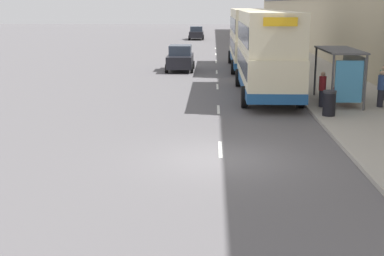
{
  "coord_description": "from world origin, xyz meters",
  "views": [
    {
      "loc": [
        -0.27,
        -15.88,
        4.67
      ],
      "look_at": [
        -1.44,
        14.1,
        -2.32
      ],
      "focal_mm": 50.0,
      "sensor_mm": 36.0,
      "label": 1
    }
  ],
  "objects_px": {
    "double_decker_bus_near": "(267,52)",
    "double_decker_bus_ahead": "(250,37)",
    "car_0": "(180,58)",
    "litter_bin": "(329,103)",
    "bus_shelter": "(345,66)",
    "pedestrian_1": "(355,79)",
    "pedestrian_3": "(383,83)",
    "car_1": "(196,33)",
    "pedestrian_at_shelter": "(381,88)",
    "pedestrian_2": "(322,89)"
  },
  "relations": [
    {
      "from": "pedestrian_2",
      "to": "pedestrian_3",
      "type": "distance_m",
      "value": 3.73
    },
    {
      "from": "double_decker_bus_near",
      "to": "pedestrian_at_shelter",
      "type": "height_order",
      "value": "double_decker_bus_near"
    },
    {
      "from": "pedestrian_1",
      "to": "litter_bin",
      "type": "bearing_deg",
      "value": -115.13
    },
    {
      "from": "car_0",
      "to": "bus_shelter",
      "type": "bearing_deg",
      "value": 122.25
    },
    {
      "from": "double_decker_bus_ahead",
      "to": "pedestrian_1",
      "type": "bearing_deg",
      "value": -70.92
    },
    {
      "from": "car_0",
      "to": "litter_bin",
      "type": "relative_size",
      "value": 3.77
    },
    {
      "from": "double_decker_bus_ahead",
      "to": "car_0",
      "type": "relative_size",
      "value": 2.7
    },
    {
      "from": "double_decker_bus_near",
      "to": "pedestrian_3",
      "type": "xyz_separation_m",
      "value": [
        5.39,
        -1.64,
        -1.31
      ]
    },
    {
      "from": "pedestrian_1",
      "to": "pedestrian_2",
      "type": "height_order",
      "value": "pedestrian_1"
    },
    {
      "from": "bus_shelter",
      "to": "car_1",
      "type": "distance_m",
      "value": 48.23
    },
    {
      "from": "double_decker_bus_near",
      "to": "double_decker_bus_ahead",
      "type": "height_order",
      "value": "same"
    },
    {
      "from": "double_decker_bus_near",
      "to": "pedestrian_1",
      "type": "bearing_deg",
      "value": -9.0
    },
    {
      "from": "pedestrian_1",
      "to": "double_decker_bus_ahead",
      "type": "bearing_deg",
      "value": 109.08
    },
    {
      "from": "car_1",
      "to": "pedestrian_1",
      "type": "distance_m",
      "value": 46.49
    },
    {
      "from": "pedestrian_3",
      "to": "litter_bin",
      "type": "xyz_separation_m",
      "value": [
        -3.32,
        -3.84,
        -0.31
      ]
    },
    {
      "from": "double_decker_bus_ahead",
      "to": "litter_bin",
      "type": "distance_m",
      "value": 17.76
    },
    {
      "from": "double_decker_bus_near",
      "to": "car_0",
      "type": "distance_m",
      "value": 11.85
    },
    {
      "from": "double_decker_bus_near",
      "to": "double_decker_bus_ahead",
      "type": "distance_m",
      "value": 12.07
    },
    {
      "from": "car_0",
      "to": "pedestrian_3",
      "type": "xyz_separation_m",
      "value": [
        10.46,
        -12.26,
        0.09
      ]
    },
    {
      "from": "bus_shelter",
      "to": "litter_bin",
      "type": "distance_m",
      "value": 3.32
    },
    {
      "from": "double_decker_bus_ahead",
      "to": "car_0",
      "type": "distance_m",
      "value": 5.37
    },
    {
      "from": "double_decker_bus_ahead",
      "to": "pedestrian_2",
      "type": "xyz_separation_m",
      "value": [
        2.25,
        -15.58,
        -1.34
      ]
    },
    {
      "from": "car_0",
      "to": "litter_bin",
      "type": "bearing_deg",
      "value": 113.92
    },
    {
      "from": "bus_shelter",
      "to": "pedestrian_at_shelter",
      "type": "height_order",
      "value": "bus_shelter"
    },
    {
      "from": "car_0",
      "to": "pedestrian_2",
      "type": "height_order",
      "value": "car_0"
    },
    {
      "from": "pedestrian_2",
      "to": "bus_shelter",
      "type": "bearing_deg",
      "value": 37.56
    },
    {
      "from": "pedestrian_1",
      "to": "bus_shelter",
      "type": "bearing_deg",
      "value": -117.76
    },
    {
      "from": "pedestrian_1",
      "to": "pedestrian_3",
      "type": "height_order",
      "value": "pedestrian_1"
    },
    {
      "from": "bus_shelter",
      "to": "car_1",
      "type": "bearing_deg",
      "value": 99.89
    },
    {
      "from": "car_1",
      "to": "pedestrian_3",
      "type": "bearing_deg",
      "value": 102.58
    },
    {
      "from": "bus_shelter",
      "to": "litter_bin",
      "type": "bearing_deg",
      "value": -113.26
    },
    {
      "from": "bus_shelter",
      "to": "pedestrian_1",
      "type": "xyz_separation_m",
      "value": [
        1.03,
        1.95,
        -0.86
      ]
    },
    {
      "from": "pedestrian_2",
      "to": "car_0",
      "type": "bearing_deg",
      "value": 117.09
    },
    {
      "from": "pedestrian_2",
      "to": "litter_bin",
      "type": "relative_size",
      "value": 1.51
    },
    {
      "from": "car_1",
      "to": "pedestrian_2",
      "type": "height_order",
      "value": "car_1"
    },
    {
      "from": "bus_shelter",
      "to": "pedestrian_1",
      "type": "height_order",
      "value": "bus_shelter"
    },
    {
      "from": "pedestrian_1",
      "to": "pedestrian_3",
      "type": "relative_size",
      "value": 1.05
    },
    {
      "from": "double_decker_bus_near",
      "to": "pedestrian_1",
      "type": "distance_m",
      "value": 4.56
    },
    {
      "from": "car_1",
      "to": "double_decker_bus_near",
      "type": "bearing_deg",
      "value": 96.34
    },
    {
      "from": "double_decker_bus_ahead",
      "to": "car_1",
      "type": "height_order",
      "value": "double_decker_bus_ahead"
    },
    {
      "from": "litter_bin",
      "to": "double_decker_bus_ahead",
      "type": "bearing_deg",
      "value": 97.03
    },
    {
      "from": "car_0",
      "to": "pedestrian_at_shelter",
      "type": "height_order",
      "value": "car_0"
    },
    {
      "from": "double_decker_bus_near",
      "to": "litter_bin",
      "type": "distance_m",
      "value": 6.08
    },
    {
      "from": "litter_bin",
      "to": "pedestrian_1",
      "type": "bearing_deg",
      "value": 64.87
    },
    {
      "from": "car_0",
      "to": "pedestrian_3",
      "type": "relative_size",
      "value": 2.42
    },
    {
      "from": "double_decker_bus_near",
      "to": "litter_bin",
      "type": "bearing_deg",
      "value": -69.26
    },
    {
      "from": "car_1",
      "to": "pedestrian_1",
      "type": "xyz_separation_m",
      "value": [
        9.31,
        -45.55,
        0.17
      ]
    },
    {
      "from": "pedestrian_1",
      "to": "litter_bin",
      "type": "relative_size",
      "value": 1.64
    },
    {
      "from": "double_decker_bus_near",
      "to": "litter_bin",
      "type": "relative_size",
      "value": 9.62
    },
    {
      "from": "double_decker_bus_ahead",
      "to": "pedestrian_at_shelter",
      "type": "height_order",
      "value": "double_decker_bus_ahead"
    }
  ]
}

